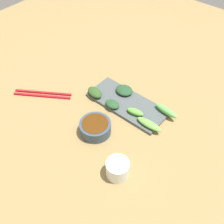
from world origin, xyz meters
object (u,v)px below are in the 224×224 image
Objects in this scene: serving_plate at (127,104)px; chopsticks at (43,94)px; sauce_bowl at (95,127)px; tea_cup at (118,169)px.

chopsticks is at bearing 120.69° from serving_plate.
sauce_bowl is at bearing -123.34° from chopsticks.
chopsticks is at bearing 79.85° from tea_cup.
sauce_bowl is 0.29m from chopsticks.
chopsticks is 0.46m from tea_cup.
sauce_bowl reaches higher than serving_plate.
serving_plate reaches higher than chopsticks.
serving_plate is (0.17, -0.00, -0.02)m from sauce_bowl.
tea_cup reaches higher than chopsticks.
sauce_bowl is 0.18m from tea_cup.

